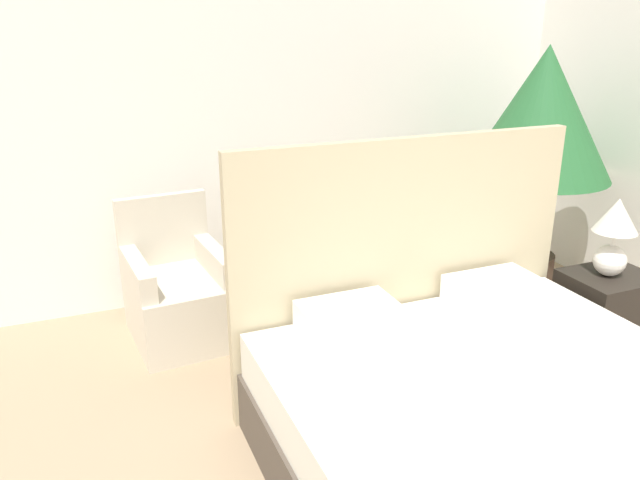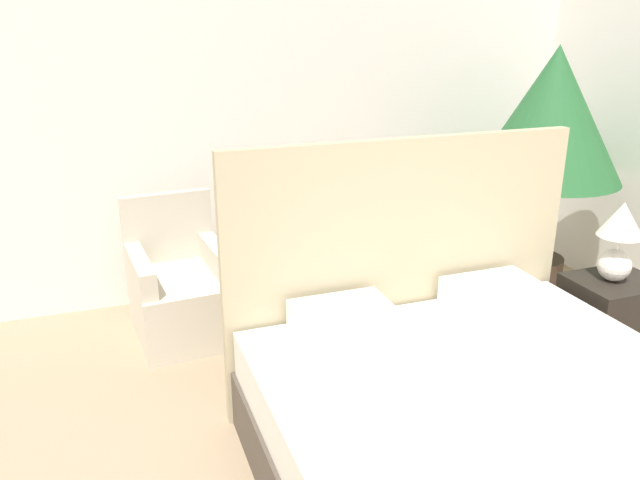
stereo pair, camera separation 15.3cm
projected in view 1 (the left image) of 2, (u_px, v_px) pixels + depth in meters
The scene contains 7 objects.
wall_back at pixel (245, 95), 4.36m from camera, with size 10.00×0.06×2.90m.
bed at pixel (521, 446), 2.56m from camera, with size 1.91×2.20×1.41m.
armchair_near_window_left at pixel (179, 298), 3.98m from camera, with size 0.64×0.75×0.88m.
armchair_near_window_right at pixel (322, 275), 4.34m from camera, with size 0.60×0.71×0.88m.
potted_palm at pixel (541, 121), 4.38m from camera, with size 1.03×1.03×1.79m.
nightstand at pixel (604, 317), 3.71m from camera, with size 0.49×0.41×0.55m.
table_lamp at pixel (615, 231), 3.53m from camera, with size 0.25×0.25×0.46m.
Camera 1 is at (-1.21, -0.24, 1.95)m, focal length 35.00 mm.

